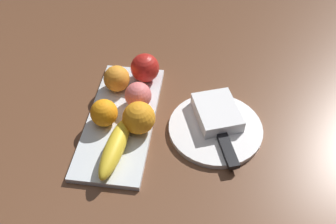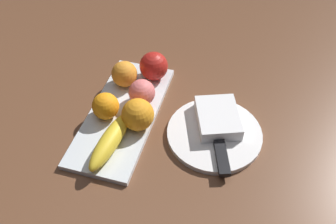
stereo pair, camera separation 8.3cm
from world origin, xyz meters
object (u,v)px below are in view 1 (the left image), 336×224
object	(u,v)px
orange_near_banana	(104,113)
fruit_tray	(122,118)
dinner_plate	(215,127)
orange_center	(139,118)
folded_napkin	(217,112)
orange_near_apple	(117,79)
apple	(145,68)
banana	(115,147)
knife	(226,145)
peach	(139,95)

from	to	relation	value
orange_near_banana	fruit_tray	bearing A→B (deg)	-55.19
dinner_plate	fruit_tray	bearing A→B (deg)	90.00
fruit_tray	orange_center	size ratio (longest dim) A/B	4.90
orange_center	fruit_tray	bearing A→B (deg)	57.22
folded_napkin	fruit_tray	bearing A→B (deg)	96.95
fruit_tray	dinner_plate	distance (m)	0.22
fruit_tray	orange_near_apple	bearing A→B (deg)	17.29
apple	banana	distance (m)	0.25
apple	folded_napkin	size ratio (longest dim) A/B	0.61
fruit_tray	orange_near_banana	world-z (taller)	orange_near_banana
orange_center	dinner_plate	xyz separation A→B (m)	(0.03, -0.17, -0.04)
fruit_tray	banana	bearing A→B (deg)	-173.84
banana	knife	world-z (taller)	banana
fruit_tray	banana	world-z (taller)	banana
orange_near_apple	fruit_tray	bearing A→B (deg)	-162.71
orange_center	knife	size ratio (longest dim) A/B	0.41
apple	orange_near_banana	world-z (taller)	apple
apple	fruit_tray	bearing A→B (deg)	166.35
orange_near_banana	dinner_plate	bearing A→B (deg)	-84.98
banana	orange_center	bearing A→B (deg)	158.98
fruit_tray	banana	xyz separation A→B (m)	(-0.11, -0.01, 0.03)
apple	orange_near_banana	bearing A→B (deg)	157.72
apple	folded_napkin	world-z (taller)	apple
orange_near_banana	peach	size ratio (longest dim) A/B	0.98
orange_near_apple	peach	bearing A→B (deg)	-127.44
orange_center	dinner_plate	distance (m)	0.18
folded_napkin	knife	size ratio (longest dim) A/B	0.67
orange_center	knife	bearing A→B (deg)	-97.69
orange_near_apple	banana	bearing A→B (deg)	-168.56
banana	dinner_plate	size ratio (longest dim) A/B	0.77
banana	knife	bearing A→B (deg)	107.81
peach	knife	xyz separation A→B (m)	(-0.10, -0.21, -0.03)
orange_center	peach	xyz separation A→B (m)	(0.07, 0.01, -0.00)
apple	orange_near_banana	distance (m)	0.17
banana	orange_near_apple	size ratio (longest dim) A/B	2.56
folded_napkin	orange_near_apple	bearing A→B (deg)	75.25
apple	dinner_plate	xyz separation A→B (m)	(-0.14, -0.19, -0.04)
apple	orange_near_apple	bearing A→B (deg)	125.45
knife	folded_napkin	bearing A→B (deg)	-3.55
orange_near_apple	orange_near_banana	xyz separation A→B (m)	(-0.11, 0.00, -0.00)
orange_center	dinner_plate	world-z (taller)	orange_center
fruit_tray	orange_near_apple	xyz separation A→B (m)	(0.09, 0.03, 0.04)
folded_napkin	apple	bearing A→B (deg)	59.63
dinner_plate	orange_near_apple	bearing A→B (deg)	69.64
dinner_plate	orange_near_banana	bearing A→B (deg)	95.02
folded_napkin	knife	distance (m)	0.09
apple	banana	size ratio (longest dim) A/B	0.44
banana	folded_napkin	bearing A→B (deg)	128.61
orange_near_banana	orange_center	world-z (taller)	orange_center
fruit_tray	apple	world-z (taller)	apple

